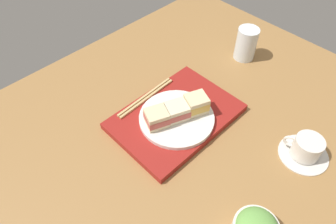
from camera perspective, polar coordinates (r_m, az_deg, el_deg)
ground_plane at (r=93.82cm, az=-0.45°, el=-3.26°), size 140.00×100.00×3.00cm
serving_tray at (r=93.80cm, az=1.38°, el=-0.81°), size 37.20×26.03×2.18cm
sandwich_plate at (r=91.11cm, az=1.61°, el=-1.12°), size 22.29×22.29×1.26cm
sandwich_near at (r=90.69cm, az=5.25°, el=1.51°), size 7.85×7.56×5.43cm
sandwich_middle at (r=88.83cm, az=1.65°, el=0.14°), size 8.18×7.79×4.79cm
sandwich_far at (r=87.09cm, az=-2.09°, el=-1.10°), size 7.92×7.73×4.93cm
chopsticks_pair at (r=97.45cm, az=-4.10°, el=2.72°), size 22.52×2.78×0.70cm
coffee_cup at (r=92.27cm, az=24.14°, el=-6.24°), size 13.64×13.64×6.62cm
drinking_glass at (r=116.18cm, az=14.25°, el=12.15°), size 7.47×7.47×11.84cm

